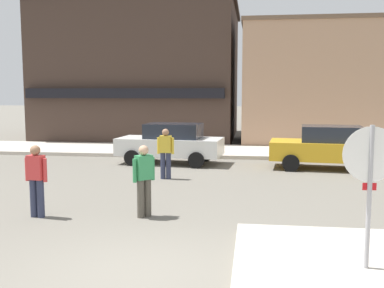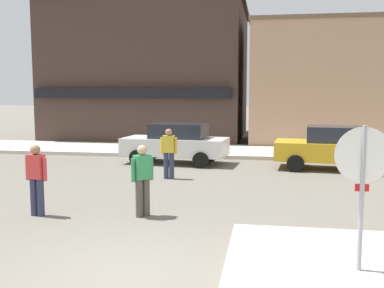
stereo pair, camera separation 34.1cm
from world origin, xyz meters
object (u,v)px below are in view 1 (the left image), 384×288
Objects in this scene: pedestrian_crossing_far at (36,179)px; parked_car_second at (328,147)px; pedestrian_kerb_side at (144,179)px; stop_sign at (370,178)px; parked_car_nearest at (171,143)px; pedestrian_crossing_near at (166,152)px.

parked_car_second is at bearing 44.56° from pedestrian_crossing_far.
stop_sign is at bearing -34.15° from pedestrian_kerb_side.
parked_car_nearest is 2.57× the size of pedestrian_kerb_side.
parked_car_second is 6.03m from pedestrian_crossing_near.
parked_car_second is (5.83, -0.47, 0.00)m from parked_car_nearest.
pedestrian_crossing_near is (-4.45, 7.16, -0.65)m from stop_sign.
pedestrian_crossing_near is at bearing 121.87° from stop_sign.
pedestrian_kerb_side is at bearing -84.23° from parked_car_nearest.
pedestrian_kerb_side is (-5.07, -6.99, 0.06)m from parked_car_second.
stop_sign is at bearing -58.13° from pedestrian_crossing_near.
parked_car_second is at bearing 54.02° from pedestrian_kerb_side.
parked_car_second is at bearing 25.55° from pedestrian_crossing_near.
pedestrian_kerb_side is (-4.08, 2.77, -0.65)m from stop_sign.
parked_car_nearest is 2.57× the size of pedestrian_crossing_near.
pedestrian_crossing_near is (-5.44, -2.60, 0.06)m from parked_car_second.
pedestrian_kerb_side reaches higher than parked_car_second.
stop_sign is 9.83m from parked_car_second.
parked_car_nearest is at bearing 95.77° from pedestrian_kerb_side.
pedestrian_kerb_side is at bearing -85.24° from pedestrian_crossing_near.
parked_car_nearest is 7.95m from pedestrian_crossing_far.
pedestrian_crossing_near is 5.12m from pedestrian_crossing_far.
pedestrian_crossing_far is at bearing -101.63° from parked_car_nearest.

